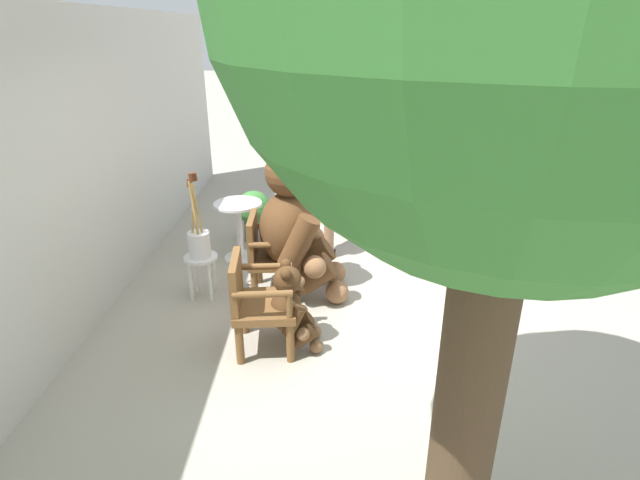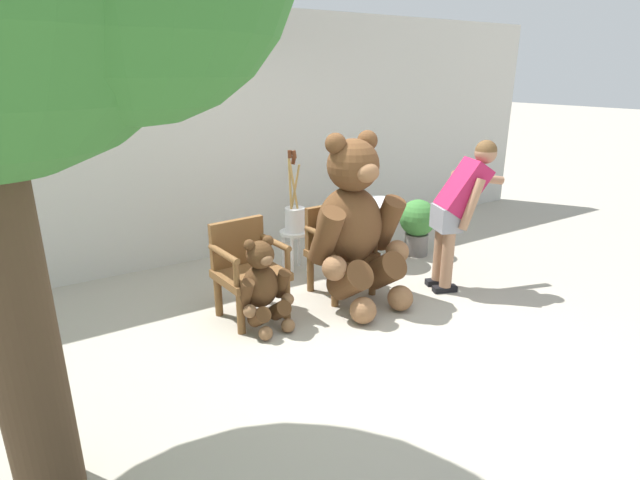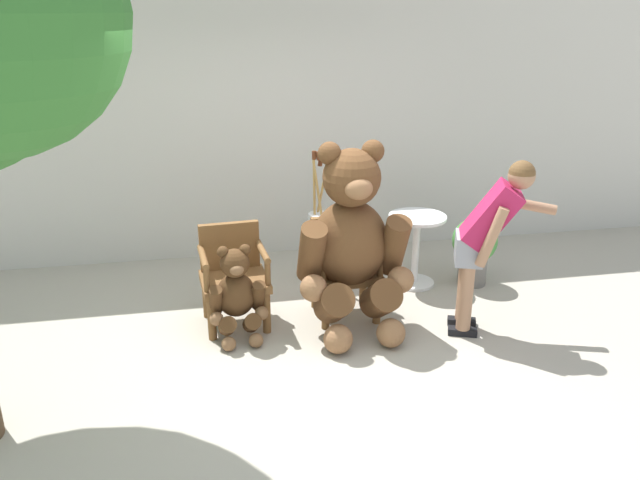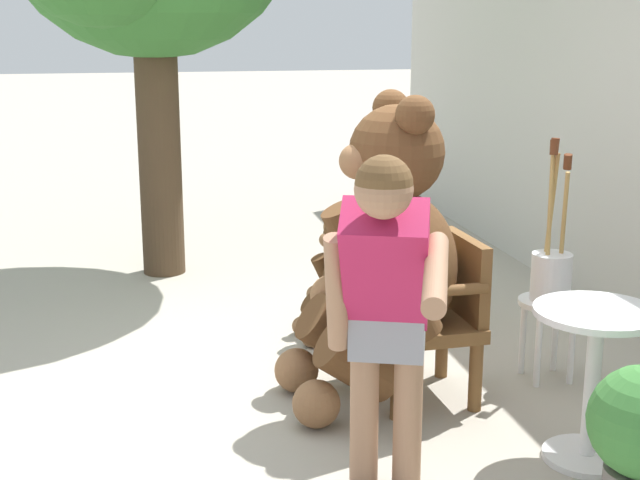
{
  "view_description": "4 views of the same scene",
  "coord_description": "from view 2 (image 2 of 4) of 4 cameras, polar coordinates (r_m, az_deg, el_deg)",
  "views": [
    {
      "loc": [
        -4.18,
        0.12,
        2.6
      ],
      "look_at": [
        0.38,
        0.2,
        0.65
      ],
      "focal_mm": 28.0,
      "sensor_mm": 36.0,
      "label": 1
    },
    {
      "loc": [
        -2.15,
        -3.11,
        2.11
      ],
      "look_at": [
        0.03,
        0.34,
        0.73
      ],
      "focal_mm": 28.0,
      "sensor_mm": 36.0,
      "label": 2
    },
    {
      "loc": [
        -0.68,
        -4.25,
        2.6
      ],
      "look_at": [
        0.16,
        0.14,
        0.93
      ],
      "focal_mm": 35.0,
      "sensor_mm": 36.0,
      "label": 3
    },
    {
      "loc": [
        4.68,
        -0.78,
        1.95
      ],
      "look_at": [
        0.14,
        0.18,
        0.8
      ],
      "focal_mm": 50.0,
      "sensor_mm": 36.0,
      "label": 4
    }
  ],
  "objects": [
    {
      "name": "wooden_chair_left",
      "position": [
        4.48,
        -8.3,
        -3.07
      ],
      "size": [
        0.6,
        0.56,
        0.86
      ],
      "color": "brown",
      "rests_on": "ground"
    },
    {
      "name": "brush_bucket",
      "position": [
        5.4,
        -2.91,
        2.84
      ],
      "size": [
        0.22,
        0.22,
        0.88
      ],
      "color": "white",
      "rests_on": "white_stool"
    },
    {
      "name": "teddy_bear_large",
      "position": [
        4.62,
        4.03,
        2.04
      ],
      "size": [
        0.96,
        0.92,
        1.61
      ],
      "color": "brown",
      "rests_on": "ground"
    },
    {
      "name": "ground_plane",
      "position": [
        4.33,
        2.06,
        -10.48
      ],
      "size": [
        60.0,
        60.0,
        0.0
      ],
      "primitive_type": "plane",
      "color": "#A8A091"
    },
    {
      "name": "potted_plant",
      "position": [
        6.06,
        11.08,
        1.92
      ],
      "size": [
        0.44,
        0.44,
        0.68
      ],
      "color": "slate",
      "rests_on": "ground"
    },
    {
      "name": "back_wall",
      "position": [
        5.95,
        -11.19,
        11.5
      ],
      "size": [
        10.0,
        0.16,
        2.8
      ],
      "primitive_type": "cube",
      "color": "beige",
      "rests_on": "ground"
    },
    {
      "name": "round_side_table",
      "position": [
        5.76,
        6.31,
        1.8
      ],
      "size": [
        0.56,
        0.56,
        0.72
      ],
      "color": "white",
      "rests_on": "ground"
    },
    {
      "name": "white_stool",
      "position": [
        5.48,
        -2.84,
        -0.0
      ],
      "size": [
        0.34,
        0.34,
        0.46
      ],
      "color": "white",
      "rests_on": "ground"
    },
    {
      "name": "person_visitor",
      "position": [
        5.07,
        15.75,
        4.15
      ],
      "size": [
        0.88,
        0.49,
        1.5
      ],
      "color": "black",
      "rests_on": "ground"
    },
    {
      "name": "wooden_chair_right",
      "position": [
        4.93,
        2.06,
        -0.85
      ],
      "size": [
        0.58,
        0.54,
        0.86
      ],
      "color": "brown",
      "rests_on": "ground"
    },
    {
      "name": "teddy_bear_small",
      "position": [
        4.27,
        -6.57,
        -5.09
      ],
      "size": [
        0.49,
        0.47,
        0.81
      ],
      "color": "#4C3019",
      "rests_on": "ground"
    }
  ]
}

